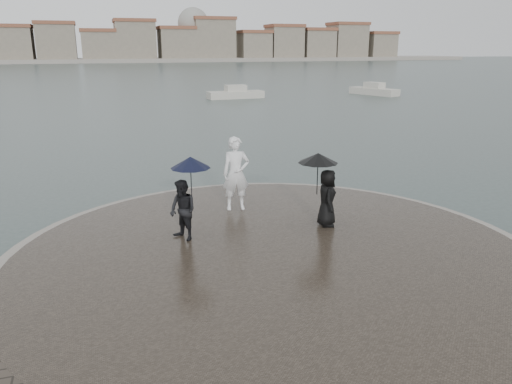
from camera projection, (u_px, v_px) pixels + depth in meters
name	position (u px, v px, depth m)	size (l,w,h in m)	color
ground	(345.00, 351.00, 8.40)	(400.00, 400.00, 0.00)	#2B3835
kerb_ring	(273.00, 260.00, 11.55)	(12.50, 12.50, 0.32)	gray
quay_tip	(273.00, 260.00, 11.54)	(11.90, 11.90, 0.36)	#2D261E
statue	(236.00, 174.00, 14.27)	(0.77, 0.51, 2.12)	white
visitor_left	(185.00, 196.00, 12.01)	(1.16, 1.04, 2.04)	black
visitor_right	(324.00, 184.00, 12.92)	(1.12, 1.05, 1.95)	black
far_skyline	(77.00, 44.00, 151.50)	(260.00, 20.00, 37.00)	gray
boats	(214.00, 99.00, 44.77)	(41.86, 14.00, 1.50)	#B8B3A5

